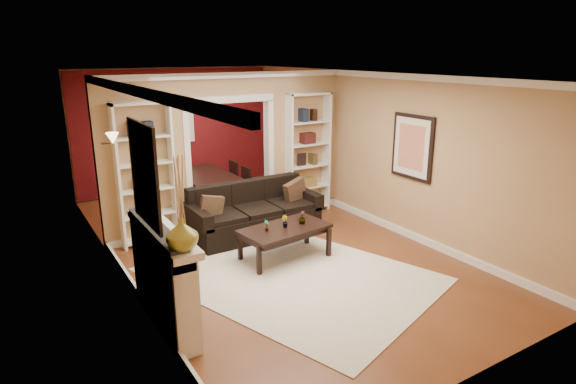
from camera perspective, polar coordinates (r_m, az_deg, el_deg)
floor at (r=7.94m, az=-2.93°, el=-6.15°), size 8.00×8.00×0.00m
ceiling at (r=7.35m, az=-3.24°, el=13.70°), size 8.00×8.00×0.00m
wall_back at (r=11.15m, az=-13.12°, el=7.23°), size 8.00×0.00×8.00m
wall_front at (r=4.60m, az=21.87°, el=-6.41°), size 8.00×0.00×8.00m
wall_left at (r=6.78m, az=-19.98°, el=0.93°), size 0.00×8.00×8.00m
wall_right at (r=8.81m, az=9.91°, el=5.07°), size 0.00×8.00×8.00m
partition_wall at (r=8.58m, az=-6.96°, el=4.89°), size 4.50×0.15×2.70m
red_back_panel at (r=11.12m, az=-13.06°, el=7.06°), size 4.44×0.04×2.64m
dining_window at (r=11.05m, az=-13.07°, el=8.21°), size 0.78×0.03×0.98m
area_rug at (r=6.90m, az=0.20°, el=-9.72°), size 3.81×4.49×0.01m
sofa at (r=8.20m, az=-3.93°, el=-2.16°), size 2.24×0.97×0.88m
pillow_left at (r=7.81m, az=-9.05°, el=-1.93°), size 0.38×0.12×0.37m
pillow_right at (r=8.50m, az=0.84°, el=0.02°), size 0.45×0.23×0.43m
coffee_table at (r=7.31m, az=-0.38°, el=-6.04°), size 1.41×0.88×0.50m
plant_left at (r=7.04m, az=-2.54°, el=-3.99°), size 0.11×0.10×0.18m
plant_center at (r=7.19m, az=-0.39°, el=-3.52°), size 0.10×0.11×0.18m
plant_right at (r=7.34m, az=1.68°, el=-3.00°), size 0.16×0.16×0.20m
bookshelf_left at (r=7.95m, az=-16.54°, el=1.94°), size 0.90×0.30×2.30m
bookshelf_right at (r=9.22m, az=2.32°, el=4.53°), size 0.90×0.30×2.30m
fireplace at (r=5.70m, az=-14.33°, el=-9.74°), size 0.32×1.70×1.16m
vase at (r=4.81m, az=-12.45°, el=-4.89°), size 0.37×0.37×0.33m
mirror at (r=5.25m, az=-16.71°, el=2.03°), size 0.03×0.95×1.10m
wall_sconce at (r=7.23m, az=-20.53°, el=5.70°), size 0.18×0.18×0.22m
framed_art at (r=8.04m, az=14.48°, el=5.17°), size 0.04×0.85×1.05m
dining_table at (r=10.07m, az=-9.55°, el=0.44°), size 1.79×1.00×0.63m
dining_chair_nw at (r=9.59m, az=-11.92°, el=0.10°), size 0.46×0.46×0.82m
dining_chair_ne at (r=10.00m, az=-6.00°, el=0.84°), size 0.38×0.38×0.75m
dining_chair_sw at (r=10.13m, az=-13.11°, el=1.06°), size 0.52×0.52×0.88m
dining_chair_se at (r=10.53m, az=-7.43°, el=1.62°), size 0.45×0.45×0.77m
chandelier at (r=9.85m, az=-10.85°, el=10.14°), size 0.50×0.50×0.30m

